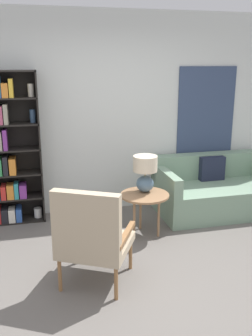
{
  "coord_description": "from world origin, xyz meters",
  "views": [
    {
      "loc": [
        -0.85,
        -2.98,
        2.04
      ],
      "look_at": [
        0.12,
        0.91,
        0.9
      ],
      "focal_mm": 40.0,
      "sensor_mm": 36.0,
      "label": 1
    }
  ],
  "objects_px": {
    "bookshelf": "(6,153)",
    "table_lamp": "(145,171)",
    "side_table": "(145,198)",
    "armchair": "(91,235)",
    "couch": "(216,191)"
  },
  "relations": [
    {
      "from": "table_lamp",
      "to": "armchair",
      "type": "bearing_deg",
      "value": -128.39
    },
    {
      "from": "bookshelf",
      "to": "table_lamp",
      "type": "xyz_separation_m",
      "value": [
        1.61,
        -0.73,
        -0.15
      ]
    },
    {
      "from": "bookshelf",
      "to": "table_lamp",
      "type": "bearing_deg",
      "value": -24.38
    },
    {
      "from": "armchair",
      "to": "couch",
      "type": "bearing_deg",
      "value": 36.32
    },
    {
      "from": "armchair",
      "to": "couch",
      "type": "height_order",
      "value": "armchair"
    },
    {
      "from": "armchair",
      "to": "side_table",
      "type": "xyz_separation_m",
      "value": [
        0.78,
        0.94,
        -0.06
      ]
    },
    {
      "from": "couch",
      "to": "side_table",
      "type": "xyz_separation_m",
      "value": [
        -1.2,
        -0.52,
        0.19
      ]
    },
    {
      "from": "bookshelf",
      "to": "side_table",
      "type": "relative_size",
      "value": 3.34
    },
    {
      "from": "armchair",
      "to": "table_lamp",
      "type": "height_order",
      "value": "armchair"
    },
    {
      "from": "couch",
      "to": "armchair",
      "type": "bearing_deg",
      "value": -143.68
    },
    {
      "from": "couch",
      "to": "table_lamp",
      "type": "xyz_separation_m",
      "value": [
        -1.17,
        -0.43,
        0.5
      ]
    },
    {
      "from": "bookshelf",
      "to": "couch",
      "type": "relative_size",
      "value": 1.18
    },
    {
      "from": "armchair",
      "to": "side_table",
      "type": "relative_size",
      "value": 1.69
    },
    {
      "from": "armchair",
      "to": "bookshelf",
      "type": "bearing_deg",
      "value": 114.61
    },
    {
      "from": "bookshelf",
      "to": "side_table",
      "type": "distance_m",
      "value": 1.84
    }
  ]
}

